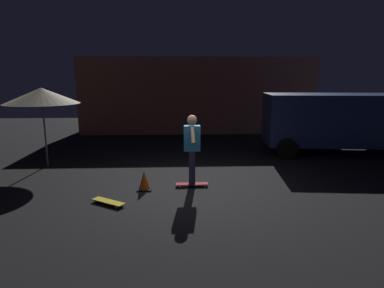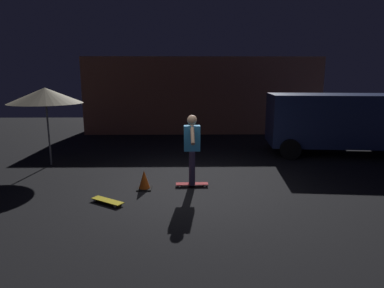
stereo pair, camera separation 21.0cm
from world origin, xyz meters
name	(u,v)px [view 1 (the left image)]	position (x,y,z in m)	size (l,w,h in m)	color
ground_plane	(188,191)	(0.00, 0.00, 0.00)	(28.00, 28.00, 0.00)	black
low_building	(196,94)	(0.74, 9.29, 1.74)	(10.80, 3.51, 3.47)	#B76B4C
parked_van	(334,120)	(5.15, 3.70, 1.16)	(4.77, 2.60, 2.03)	navy
patio_umbrella	(42,96)	(-4.11, 2.38, 2.07)	(2.10, 2.10, 2.30)	slate
skateboard_ridden	(192,184)	(0.10, 0.30, 0.06)	(0.79, 0.24, 0.07)	#AD1E23
skateboard_spare	(108,202)	(-1.69, -0.77, 0.06)	(0.76, 0.59, 0.07)	gold
skater	(192,145)	(0.10, 0.30, 1.04)	(0.39, 0.98, 1.67)	#382D4C
traffic_cone	(144,181)	(-1.03, 0.12, 0.21)	(0.34, 0.34, 0.46)	black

